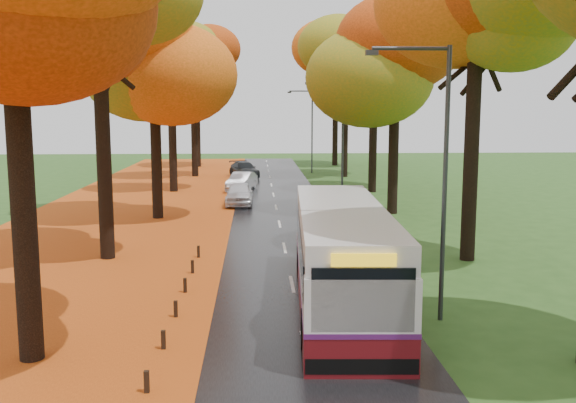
{
  "coord_description": "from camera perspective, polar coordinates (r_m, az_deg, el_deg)",
  "views": [
    {
      "loc": [
        -1.26,
        -10.15,
        6.23
      ],
      "look_at": [
        0.0,
        14.86,
        2.6
      ],
      "focal_mm": 40.0,
      "sensor_mm": 36.0,
      "label": 1
    }
  ],
  "objects": [
    {
      "name": "leaf_verge",
      "position": [
        36.52,
        -15.08,
        -1.84
      ],
      "size": [
        12.0,
        90.0,
        0.02
      ],
      "primitive_type": "cube",
      "color": "#95330D",
      "rests_on": "ground"
    },
    {
      "name": "streetlamp_near",
      "position": [
        18.94,
        13.1,
        3.44
      ],
      "size": [
        2.45,
        0.18,
        8.0
      ],
      "color": "#333538",
      "rests_on": "ground"
    },
    {
      "name": "car_silver",
      "position": [
        49.13,
        -4.14,
        1.8
      ],
      "size": [
        2.47,
        4.39,
        1.37
      ],
      "primitive_type": "imported",
      "rotation": [
        0.0,
        0.0,
        -0.26
      ],
      "color": "#999BA1",
      "rests_on": "road"
    },
    {
      "name": "bollard_row",
      "position": [
        16.19,
        -11.68,
        -13.57
      ],
      "size": [
        0.11,
        23.51,
        0.52
      ],
      "color": "black",
      "rests_on": "ground"
    },
    {
      "name": "trees_right",
      "position": [
        38.17,
        10.2,
        13.33
      ],
      "size": [
        9.3,
        74.2,
        13.96
      ],
      "color": "black",
      "rests_on": "ground"
    },
    {
      "name": "trees_left",
      "position": [
        37.82,
        -12.2,
        13.08
      ],
      "size": [
        9.2,
        74.0,
        13.88
      ],
      "color": "black",
      "rests_on": "ground"
    },
    {
      "name": "streetlamp_far",
      "position": [
        62.38,
        1.92,
        6.86
      ],
      "size": [
        2.45,
        0.18,
        8.0
      ],
      "color": "#333538",
      "rests_on": "ground"
    },
    {
      "name": "car_white",
      "position": [
        41.66,
        -4.36,
        0.71
      ],
      "size": [
        1.78,
        4.34,
        1.47
      ],
      "primitive_type": "imported",
      "rotation": [
        0.0,
        0.0,
        -0.01
      ],
      "color": "silver",
      "rests_on": "road"
    },
    {
      "name": "centre_line",
      "position": [
        35.71,
        -0.82,
        -1.72
      ],
      "size": [
        0.12,
        90.0,
        0.01
      ],
      "primitive_type": "cube",
      "color": "silver",
      "rests_on": "road"
    },
    {
      "name": "road",
      "position": [
        35.71,
        -0.82,
        -1.76
      ],
      "size": [
        6.5,
        90.0,
        0.04
      ],
      "primitive_type": "cube",
      "color": "black",
      "rests_on": "ground"
    },
    {
      "name": "leaf_drift",
      "position": [
        35.73,
        -5.71,
        -1.76
      ],
      "size": [
        0.9,
        90.0,
        0.01
      ],
      "primitive_type": "cube",
      "color": "#C75714",
      "rests_on": "road"
    },
    {
      "name": "streetlamp_mid",
      "position": [
        40.51,
        4.53,
        6.08
      ],
      "size": [
        2.45,
        0.18,
        8.0
      ],
      "color": "#333538",
      "rests_on": "ground"
    },
    {
      "name": "bus",
      "position": [
        20.54,
        4.79,
        -4.6
      ],
      "size": [
        3.3,
        11.96,
        3.12
      ],
      "rotation": [
        0.0,
        0.0,
        -0.05
      ],
      "color": "#590E12",
      "rests_on": "road"
    },
    {
      "name": "car_dark",
      "position": [
        58.51,
        -3.93,
        2.85
      ],
      "size": [
        3.17,
        5.16,
        1.4
      ],
      "primitive_type": "imported",
      "rotation": [
        0.0,
        0.0,
        0.27
      ],
      "color": "black",
      "rests_on": "road"
    }
  ]
}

